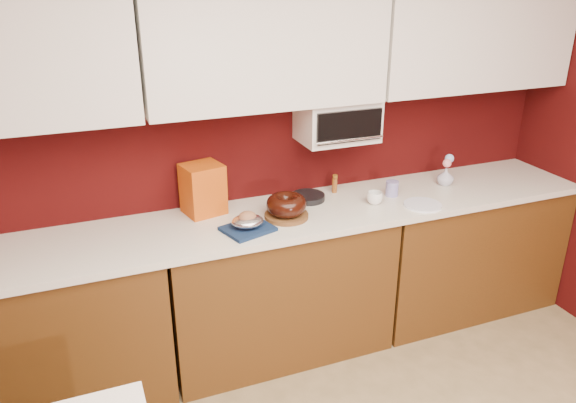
% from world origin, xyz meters
% --- Properties ---
extents(wall_back, '(4.00, 0.02, 2.50)m').
position_xyz_m(wall_back, '(0.00, 2.25, 1.25)').
color(wall_back, '#3C0808').
rests_on(wall_back, floor).
extents(base_cabinet_left, '(1.31, 0.58, 0.86)m').
position_xyz_m(base_cabinet_left, '(-1.33, 1.94, 0.43)').
color(base_cabinet_left, '#543110').
rests_on(base_cabinet_left, floor).
extents(base_cabinet_center, '(1.31, 0.58, 0.86)m').
position_xyz_m(base_cabinet_center, '(0.00, 1.94, 0.43)').
color(base_cabinet_center, '#543110').
rests_on(base_cabinet_center, floor).
extents(base_cabinet_right, '(1.31, 0.58, 0.86)m').
position_xyz_m(base_cabinet_right, '(1.33, 1.94, 0.43)').
color(base_cabinet_right, '#543110').
rests_on(base_cabinet_right, floor).
extents(countertop, '(4.00, 0.62, 0.04)m').
position_xyz_m(countertop, '(0.00, 1.94, 0.88)').
color(countertop, silver).
rests_on(countertop, base_cabinet_center).
extents(upper_cabinet_center, '(1.31, 0.33, 0.70)m').
position_xyz_m(upper_cabinet_center, '(0.00, 2.08, 1.85)').
color(upper_cabinet_center, white).
rests_on(upper_cabinet_center, wall_back).
extents(upper_cabinet_right, '(1.31, 0.33, 0.70)m').
position_xyz_m(upper_cabinet_right, '(1.33, 2.08, 1.85)').
color(upper_cabinet_right, white).
rests_on(upper_cabinet_right, wall_back).
extents(toaster_oven, '(0.45, 0.30, 0.25)m').
position_xyz_m(toaster_oven, '(0.45, 2.10, 1.38)').
color(toaster_oven, white).
rests_on(toaster_oven, upper_cabinet_center).
extents(toaster_oven_door, '(0.40, 0.02, 0.18)m').
position_xyz_m(toaster_oven_door, '(0.45, 1.94, 1.38)').
color(toaster_oven_door, black).
rests_on(toaster_oven_door, toaster_oven).
extents(toaster_oven_handle, '(0.42, 0.02, 0.02)m').
position_xyz_m(toaster_oven_handle, '(0.45, 1.93, 1.30)').
color(toaster_oven_handle, silver).
rests_on(toaster_oven_handle, toaster_oven).
extents(cake_base, '(0.32, 0.32, 0.02)m').
position_xyz_m(cake_base, '(0.04, 1.89, 0.91)').
color(cake_base, brown).
rests_on(cake_base, countertop).
extents(bundt_cake, '(0.29, 0.29, 0.09)m').
position_xyz_m(bundt_cake, '(0.04, 1.89, 0.98)').
color(bundt_cake, black).
rests_on(bundt_cake, cake_base).
extents(navy_towel, '(0.30, 0.27, 0.02)m').
position_xyz_m(navy_towel, '(-0.21, 1.81, 0.91)').
color(navy_towel, '#132547').
rests_on(navy_towel, countertop).
extents(foil_ham_nest, '(0.21, 0.20, 0.06)m').
position_xyz_m(foil_ham_nest, '(-0.21, 1.81, 0.96)').
color(foil_ham_nest, white).
rests_on(foil_ham_nest, navy_towel).
extents(roasted_ham, '(0.10, 0.09, 0.06)m').
position_xyz_m(roasted_ham, '(-0.21, 1.81, 0.98)').
color(roasted_ham, '#A16B49').
rests_on(roasted_ham, foil_ham_nest).
extents(pandoro_box, '(0.25, 0.23, 0.29)m').
position_xyz_m(pandoro_box, '(-0.37, 2.13, 1.04)').
color(pandoro_box, '#B02E0B').
rests_on(pandoro_box, countertop).
extents(dark_pan, '(0.24, 0.24, 0.04)m').
position_xyz_m(dark_pan, '(0.26, 2.09, 0.92)').
color(dark_pan, black).
rests_on(dark_pan, countertop).
extents(coffee_mug, '(0.11, 0.11, 0.09)m').
position_xyz_m(coffee_mug, '(0.61, 1.88, 0.95)').
color(coffee_mug, white).
rests_on(coffee_mug, countertop).
extents(blue_jar, '(0.10, 0.10, 0.09)m').
position_xyz_m(blue_jar, '(0.77, 1.96, 0.95)').
color(blue_jar, '#221B94').
rests_on(blue_jar, countertop).
extents(flower_vase, '(0.10, 0.10, 0.13)m').
position_xyz_m(flower_vase, '(1.19, 1.99, 0.96)').
color(flower_vase, '#B2B3CA').
rests_on(flower_vase, countertop).
extents(flower_pink, '(0.05, 0.05, 0.05)m').
position_xyz_m(flower_pink, '(1.19, 1.99, 1.05)').
color(flower_pink, pink).
rests_on(flower_pink, flower_vase).
extents(flower_blue, '(0.06, 0.06, 0.06)m').
position_xyz_m(flower_blue, '(1.22, 2.01, 1.07)').
color(flower_blue, '#9AC0F7').
rests_on(flower_blue, flower_vase).
extents(china_plate, '(0.27, 0.27, 0.01)m').
position_xyz_m(china_plate, '(0.86, 1.75, 0.91)').
color(china_plate, white).
rests_on(china_plate, countertop).
extents(amber_bottle, '(0.04, 0.04, 0.09)m').
position_xyz_m(amber_bottle, '(0.46, 2.14, 0.95)').
color(amber_bottle, brown).
rests_on(amber_bottle, countertop).
extents(amber_bottle_tall, '(0.04, 0.04, 0.11)m').
position_xyz_m(amber_bottle_tall, '(0.48, 2.16, 0.95)').
color(amber_bottle_tall, brown).
rests_on(amber_bottle_tall, countertop).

